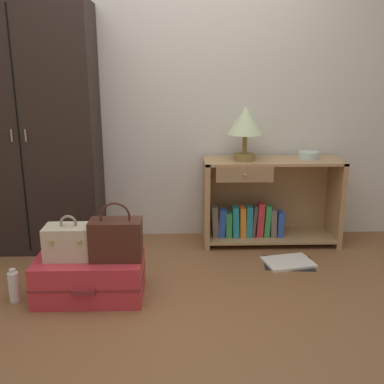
# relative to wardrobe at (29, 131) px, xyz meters

# --- Properties ---
(ground_plane) EXTENTS (9.00, 9.00, 0.00)m
(ground_plane) POSITION_rel_wardrobe_xyz_m (1.10, -1.20, -0.95)
(ground_plane) COLOR brown
(back_wall) EXTENTS (6.40, 0.10, 2.60)m
(back_wall) POSITION_rel_wardrobe_xyz_m (1.10, 0.30, 0.35)
(back_wall) COLOR silver
(back_wall) RESTS_ON ground_plane
(wardrobe) EXTENTS (1.04, 0.47, 1.90)m
(wardrobe) POSITION_rel_wardrobe_xyz_m (0.00, 0.00, 0.00)
(wardrobe) COLOR black
(wardrobe) RESTS_ON ground_plane
(bookshelf) EXTENTS (1.11, 0.39, 0.71)m
(bookshelf) POSITION_rel_wardrobe_xyz_m (1.87, 0.04, -0.61)
(bookshelf) COLOR tan
(bookshelf) RESTS_ON ground_plane
(table_lamp) EXTENTS (0.29, 0.29, 0.42)m
(table_lamp) POSITION_rel_wardrobe_xyz_m (1.68, 0.01, 0.05)
(table_lamp) COLOR olive
(table_lamp) RESTS_ON bookshelf
(bowl) EXTENTS (0.16, 0.16, 0.06)m
(bowl) POSITION_rel_wardrobe_xyz_m (2.21, 0.06, -0.21)
(bowl) COLOR silver
(bowl) RESTS_ON bookshelf
(suitcase_large) EXTENTS (0.68, 0.43, 0.27)m
(suitcase_large) POSITION_rel_wardrobe_xyz_m (0.59, -0.86, -0.81)
(suitcase_large) COLOR #D1333D
(suitcase_large) RESTS_ON ground_plane
(train_case) EXTENTS (0.30, 0.19, 0.28)m
(train_case) POSITION_rel_wardrobe_xyz_m (0.47, -0.87, -0.57)
(train_case) COLOR beige
(train_case) RESTS_ON suitcase_large
(handbag) EXTENTS (0.32, 0.17, 0.37)m
(handbag) POSITION_rel_wardrobe_xyz_m (0.76, -0.89, -0.55)
(handbag) COLOR #472319
(handbag) RESTS_ON suitcase_large
(bottle) EXTENTS (0.07, 0.07, 0.22)m
(bottle) POSITION_rel_wardrobe_xyz_m (0.12, -0.92, -0.85)
(bottle) COLOR white
(bottle) RESTS_ON ground_plane
(open_book_on_floor) EXTENTS (0.40, 0.32, 0.02)m
(open_book_on_floor) POSITION_rel_wardrobe_xyz_m (1.97, -0.41, -0.94)
(open_book_on_floor) COLOR white
(open_book_on_floor) RESTS_ON ground_plane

